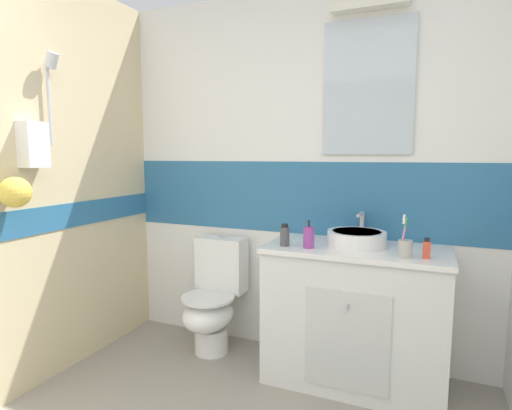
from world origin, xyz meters
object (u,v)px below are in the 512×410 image
at_px(sink_basin, 357,238).
at_px(soap_dispenser, 309,237).
at_px(perfume_flask_small, 427,249).
at_px(toilet, 214,299).
at_px(lotion_bottle_short, 285,236).
at_px(toothbrush_cup, 405,247).

bearing_deg(sink_basin, soap_dispenser, -146.85).
distance_m(sink_basin, perfume_flask_small, 0.42).
distance_m(toilet, perfume_flask_small, 1.49).
xyz_separation_m(sink_basin, soap_dispenser, (-0.25, -0.16, 0.01)).
bearing_deg(toilet, soap_dispenser, -12.67).
xyz_separation_m(perfume_flask_small, lotion_bottle_short, (-0.79, -0.01, 0.01)).
bearing_deg(toothbrush_cup, soap_dispenser, 177.95).
xyz_separation_m(toilet, soap_dispenser, (0.74, -0.17, 0.54)).
xyz_separation_m(sink_basin, toilet, (-0.99, 0.00, -0.53)).
bearing_deg(perfume_flask_small, toilet, 173.47).
bearing_deg(soap_dispenser, sink_basin, 33.15).
relative_size(sink_basin, perfume_flask_small, 3.58).
bearing_deg(perfume_flask_small, soap_dispenser, -179.31).
height_order(toilet, soap_dispenser, soap_dispenser).
height_order(toilet, lotion_bottle_short, lotion_bottle_short).
xyz_separation_m(toilet, toothbrush_cup, (1.27, -0.18, 0.53)).
relative_size(perfume_flask_small, lotion_bottle_short, 0.81).
bearing_deg(toothbrush_cup, lotion_bottle_short, 178.95).
height_order(toilet, toothbrush_cup, toothbrush_cup).
relative_size(sink_basin, soap_dispenser, 2.36).
xyz_separation_m(toothbrush_cup, perfume_flask_small, (0.11, 0.03, -0.00)).
distance_m(sink_basin, toilet, 1.12).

